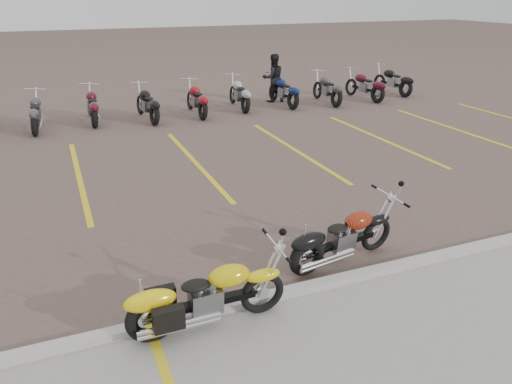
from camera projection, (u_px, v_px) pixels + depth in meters
ground at (259, 231)px, 8.71m from camera, size 100.00×100.00×0.00m
curb at (314, 286)px, 6.97m from camera, size 60.00×0.18×0.12m
parking_stripes at (195, 162)px, 12.13m from camera, size 38.00×5.50×0.01m
yellow_cruiser at (204, 299)px, 6.08m from camera, size 2.03×0.30×0.84m
flame_cruiser at (339, 239)px, 7.55m from camera, size 1.96×0.46×0.81m
person_b at (273, 78)px, 18.37m from camera, size 0.87×0.69×1.74m
bg_bike_row at (144, 101)px, 16.09m from camera, size 20.46×2.01×1.10m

